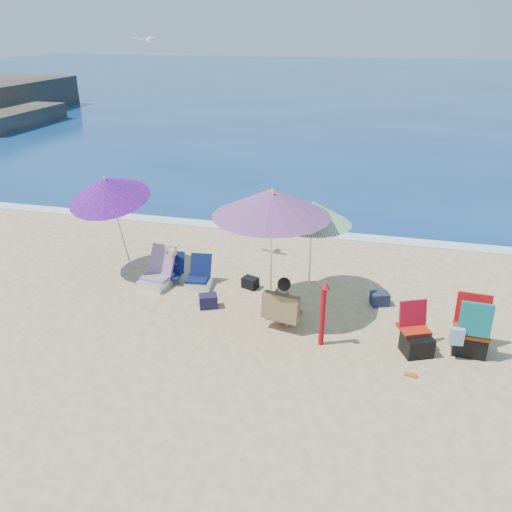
% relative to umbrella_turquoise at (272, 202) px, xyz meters
% --- Properties ---
extents(ground, '(120.00, 120.00, 0.00)m').
position_rel_umbrella_turquoise_xyz_m(ground, '(0.01, -0.97, -2.19)').
color(ground, '#D8BC84').
rests_on(ground, ground).
extents(sea, '(120.00, 80.00, 0.12)m').
position_rel_umbrella_turquoise_xyz_m(sea, '(0.01, 44.03, -2.24)').
color(sea, navy).
rests_on(sea, ground).
extents(foam, '(120.00, 0.50, 0.04)m').
position_rel_umbrella_turquoise_xyz_m(foam, '(0.01, 4.13, -2.17)').
color(foam, white).
rests_on(foam, ground).
extents(umbrella_turquoise, '(2.71, 2.71, 2.49)m').
position_rel_umbrella_turquoise_xyz_m(umbrella_turquoise, '(0.00, 0.00, 0.00)').
color(umbrella_turquoise, white).
rests_on(umbrella_turquoise, ground).
extents(umbrella_striped, '(1.91, 1.91, 2.03)m').
position_rel_umbrella_turquoise_xyz_m(umbrella_striped, '(0.65, 0.80, -0.42)').
color(umbrella_striped, white).
rests_on(umbrella_striped, ground).
extents(umbrella_blue, '(1.89, 1.95, 2.37)m').
position_rel_umbrella_turquoise_xyz_m(umbrella_blue, '(-3.71, 0.82, -0.25)').
color(umbrella_blue, silver).
rests_on(umbrella_blue, ground).
extents(furled_umbrella, '(0.16, 0.17, 1.25)m').
position_rel_umbrella_turquoise_xyz_m(furled_umbrella, '(1.12, -0.97, -1.51)').
color(furled_umbrella, '#9F0B11').
rests_on(furled_umbrella, ground).
extents(chair_navy, '(0.58, 0.63, 0.64)m').
position_rel_umbrella_turquoise_xyz_m(chair_navy, '(-1.67, 0.62, -2.02)').
color(chair_navy, '#0C1743').
rests_on(chair_navy, ground).
extents(chair_rainbow, '(0.69, 0.85, 0.80)m').
position_rel_umbrella_turquoise_xyz_m(chair_rainbow, '(-2.56, 0.43, -1.98)').
color(chair_rainbow, '#C86D46').
rests_on(chair_rainbow, ground).
extents(camp_chair_left, '(0.67, 0.76, 0.84)m').
position_rel_umbrella_turquoise_xyz_m(camp_chair_left, '(2.70, -0.80, -1.94)').
color(camp_chair_left, '#B1220C').
rests_on(camp_chair_left, ground).
extents(camp_chair_right, '(0.68, 0.69, 1.03)m').
position_rel_umbrella_turquoise_xyz_m(camp_chair_right, '(3.57, -0.60, -1.82)').
color(camp_chair_right, '#A02E0B').
rests_on(camp_chair_right, ground).
extents(person_center, '(0.72, 0.68, 1.01)m').
position_rel_umbrella_turquoise_xyz_m(person_center, '(0.35, -0.57, -1.71)').
color(person_center, tan).
rests_on(person_center, ground).
extents(person_left, '(0.51, 0.57, 0.80)m').
position_rel_umbrella_turquoise_xyz_m(person_left, '(-2.37, 0.72, -1.83)').
color(person_left, tan).
rests_on(person_left, ground).
extents(bag_navy_a, '(0.42, 0.37, 0.27)m').
position_rel_umbrella_turquoise_xyz_m(bag_navy_a, '(-1.20, -0.22, -2.06)').
color(bag_navy_a, '#1A1835').
rests_on(bag_navy_a, ground).
extents(bag_black_a, '(0.38, 0.33, 0.23)m').
position_rel_umbrella_turquoise_xyz_m(bag_black_a, '(-0.61, 0.79, -2.08)').
color(bag_black_a, black).
rests_on(bag_black_a, ground).
extents(bag_navy_b, '(0.41, 0.36, 0.26)m').
position_rel_umbrella_turquoise_xyz_m(bag_navy_b, '(2.07, 0.70, -2.07)').
color(bag_navy_b, '#1B263C').
rests_on(bag_navy_b, ground).
extents(orange_item, '(0.20, 0.12, 0.03)m').
position_rel_umbrella_turquoise_xyz_m(orange_item, '(2.62, -1.51, -2.18)').
color(orange_item, '#D54816').
rests_on(orange_item, ground).
extents(seagull, '(0.67, 0.37, 0.13)m').
position_rel_umbrella_turquoise_xyz_m(seagull, '(-2.91, 1.76, 2.62)').
color(seagull, white).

